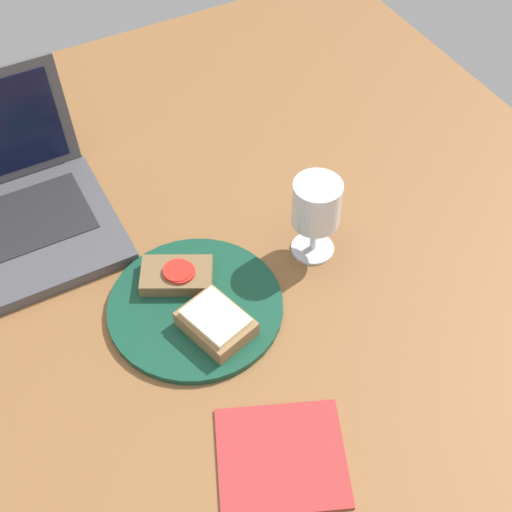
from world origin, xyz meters
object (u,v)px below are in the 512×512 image
Objects in this scene: napkin at (281,457)px; sandwich_with_cheese at (213,324)px; plate at (195,306)px; wine_glass at (316,207)px; sandwich_with_tomato at (177,275)px.

sandwich_with_cheese is at bearing 88.11° from napkin.
plate is 5.66cm from sandwich_with_cheese.
sandwich_with_cheese is 0.83× the size of wine_glass.
plate is 2.08× the size of sandwich_with_tomato.
napkin is (-20.82, -27.28, -8.92)cm from wine_glass.
sandwich_with_tomato is (-0.84, 10.42, -0.37)cm from sandwich_with_cheese.
plate is 25.43cm from napkin.
wine_glass reaches higher than sandwich_with_tomato.
sandwich_with_cheese is 10.46cm from sandwich_with_tomato.
sandwich_with_cheese is 0.94× the size of sandwich_with_tomato.
wine_glass reaches higher than plate.
plate is 5.47cm from sandwich_with_tomato.
sandwich_with_tomato is 0.88× the size of wine_glass.
wine_glass is 0.87× the size of napkin.
sandwich_with_cheese is 0.72× the size of napkin.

